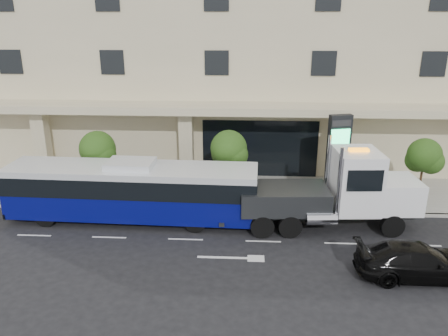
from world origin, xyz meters
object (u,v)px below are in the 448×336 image
object	(u,v)px
city_bus	(132,190)
signage_pylon	(338,158)
tow_truck	(337,193)
black_sedan	(417,261)

from	to	relation	value
city_bus	signage_pylon	distance (m)	12.19
city_bus	tow_truck	bearing A→B (deg)	0.21
tow_truck	signage_pylon	bearing A→B (deg)	75.84
city_bus	tow_truck	xyz separation A→B (m)	(11.11, -0.30, 0.22)
signage_pylon	black_sedan	bearing A→B (deg)	-89.90
city_bus	black_sedan	bearing A→B (deg)	-18.18
black_sedan	signage_pylon	distance (m)	8.64
tow_truck	signage_pylon	xyz separation A→B (m)	(0.62, 3.41, 0.87)
tow_truck	signage_pylon	size ratio (longest dim) A/B	2.00
city_bus	black_sedan	xyz separation A→B (m)	(13.82, -5.01, -1.01)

